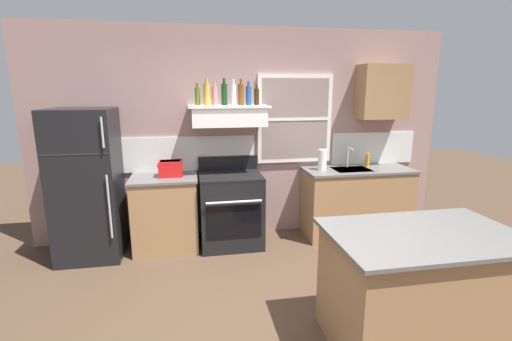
{
  "coord_description": "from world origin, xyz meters",
  "views": [
    {
      "loc": [
        -0.71,
        -2.41,
        1.93
      ],
      "look_at": [
        -0.05,
        1.2,
        1.1
      ],
      "focal_mm": 25.19,
      "sensor_mm": 36.0,
      "label": 1
    }
  ],
  "objects_px": {
    "bottle_amber_wine": "(241,94)",
    "bottle_dark_green_wine": "(224,94)",
    "bottle_champagne_gold_foil": "(207,94)",
    "dish_soap_bottle": "(367,160)",
    "refrigerator": "(87,185)",
    "bottle_rose_pink": "(215,95)",
    "bottle_blue_liqueur": "(249,95)",
    "kitchen_island": "(419,289)",
    "bottle_olive_oil_square": "(197,96)",
    "stove_range": "(231,209)",
    "bottle_clear_tall": "(233,94)",
    "bottle_brown_stout": "(257,96)",
    "toaster": "(171,168)",
    "paper_towel_roll": "(322,160)"
  },
  "relations": [
    {
      "from": "bottle_champagne_gold_foil",
      "to": "bottle_amber_wine",
      "type": "bearing_deg",
      "value": 1.67
    },
    {
      "from": "bottle_rose_pink",
      "to": "stove_range",
      "type": "bearing_deg",
      "value": -42.43
    },
    {
      "from": "bottle_olive_oil_square",
      "to": "bottle_champagne_gold_foil",
      "type": "bearing_deg",
      "value": -27.34
    },
    {
      "from": "bottle_amber_wine",
      "to": "toaster",
      "type": "bearing_deg",
      "value": -177.02
    },
    {
      "from": "bottle_blue_liqueur",
      "to": "kitchen_island",
      "type": "bearing_deg",
      "value": -66.88
    },
    {
      "from": "bottle_champagne_gold_foil",
      "to": "dish_soap_bottle",
      "type": "relative_size",
      "value": 1.78
    },
    {
      "from": "bottle_dark_green_wine",
      "to": "bottle_clear_tall",
      "type": "distance_m",
      "value": 0.12
    },
    {
      "from": "bottle_olive_oil_square",
      "to": "bottle_champagne_gold_foil",
      "type": "xyz_separation_m",
      "value": [
        0.11,
        -0.06,
        0.02
      ]
    },
    {
      "from": "bottle_olive_oil_square",
      "to": "kitchen_island",
      "type": "height_order",
      "value": "bottle_olive_oil_square"
    },
    {
      "from": "refrigerator",
      "to": "bottle_clear_tall",
      "type": "bearing_deg",
      "value": 2.86
    },
    {
      "from": "refrigerator",
      "to": "bottle_rose_pink",
      "type": "bearing_deg",
      "value": 6.25
    },
    {
      "from": "stove_range",
      "to": "bottle_brown_stout",
      "type": "bearing_deg",
      "value": 20.38
    },
    {
      "from": "refrigerator",
      "to": "stove_range",
      "type": "xyz_separation_m",
      "value": [
        1.65,
        0.02,
        -0.4
      ]
    },
    {
      "from": "bottle_olive_oil_square",
      "to": "kitchen_island",
      "type": "xyz_separation_m",
      "value": [
        1.56,
        -2.22,
        -1.4
      ]
    },
    {
      "from": "bottle_dark_green_wine",
      "to": "paper_towel_roll",
      "type": "distance_m",
      "value": 1.5
    },
    {
      "from": "bottle_amber_wine",
      "to": "paper_towel_roll",
      "type": "relative_size",
      "value": 1.14
    },
    {
      "from": "bottle_champagne_gold_foil",
      "to": "bottle_dark_green_wine",
      "type": "distance_m",
      "value": 0.21
    },
    {
      "from": "toaster",
      "to": "bottle_rose_pink",
      "type": "relative_size",
      "value": 1.08
    },
    {
      "from": "bottle_dark_green_wine",
      "to": "kitchen_island",
      "type": "relative_size",
      "value": 0.23
    },
    {
      "from": "dish_soap_bottle",
      "to": "bottle_rose_pink",
      "type": "bearing_deg",
      "value": 179.9
    },
    {
      "from": "stove_range",
      "to": "bottle_clear_tall",
      "type": "height_order",
      "value": "bottle_clear_tall"
    },
    {
      "from": "kitchen_island",
      "to": "bottle_champagne_gold_foil",
      "type": "bearing_deg",
      "value": 123.79
    },
    {
      "from": "paper_towel_roll",
      "to": "stove_range",
      "type": "bearing_deg",
      "value": -178.21
    },
    {
      "from": "dish_soap_bottle",
      "to": "kitchen_island",
      "type": "xyz_separation_m",
      "value": [
        -0.68,
        -2.22,
        -0.54
      ]
    },
    {
      "from": "bottle_amber_wine",
      "to": "bottle_brown_stout",
      "type": "height_order",
      "value": "bottle_amber_wine"
    },
    {
      "from": "dish_soap_bottle",
      "to": "bottle_clear_tall",
      "type": "bearing_deg",
      "value": -177.64
    },
    {
      "from": "bottle_blue_liqueur",
      "to": "bottle_dark_green_wine",
      "type": "bearing_deg",
      "value": -179.15
    },
    {
      "from": "bottle_amber_wine",
      "to": "bottle_dark_green_wine",
      "type": "bearing_deg",
      "value": 173.0
    },
    {
      "from": "bottle_clear_tall",
      "to": "bottle_blue_liqueur",
      "type": "bearing_deg",
      "value": 16.13
    },
    {
      "from": "refrigerator",
      "to": "bottle_olive_oil_square",
      "type": "distance_m",
      "value": 1.63
    },
    {
      "from": "toaster",
      "to": "kitchen_island",
      "type": "xyz_separation_m",
      "value": [
        1.91,
        -2.13,
        -0.55
      ]
    },
    {
      "from": "bottle_champagne_gold_foil",
      "to": "bottle_blue_liqueur",
      "type": "relative_size",
      "value": 1.14
    },
    {
      "from": "toaster",
      "to": "bottle_amber_wine",
      "type": "bearing_deg",
      "value": 2.98
    },
    {
      "from": "stove_range",
      "to": "bottle_amber_wine",
      "type": "height_order",
      "value": "bottle_amber_wine"
    },
    {
      "from": "bottle_champagne_gold_foil",
      "to": "bottle_brown_stout",
      "type": "bearing_deg",
      "value": 5.01
    },
    {
      "from": "dish_soap_bottle",
      "to": "kitchen_island",
      "type": "height_order",
      "value": "dish_soap_bottle"
    },
    {
      "from": "bottle_blue_liqueur",
      "to": "stove_range",
      "type": "bearing_deg",
      "value": -154.97
    },
    {
      "from": "bottle_dark_green_wine",
      "to": "kitchen_island",
      "type": "xyz_separation_m",
      "value": [
        1.24,
        -2.2,
        -1.42
      ]
    },
    {
      "from": "refrigerator",
      "to": "bottle_olive_oil_square",
      "type": "xyz_separation_m",
      "value": [
        1.29,
        0.16,
        0.99
      ]
    },
    {
      "from": "bottle_champagne_gold_foil",
      "to": "dish_soap_bottle",
      "type": "xyz_separation_m",
      "value": [
        2.13,
        0.06,
        -0.88
      ]
    },
    {
      "from": "bottle_brown_stout",
      "to": "paper_towel_roll",
      "type": "relative_size",
      "value": 0.91
    },
    {
      "from": "stove_range",
      "to": "paper_towel_roll",
      "type": "bearing_deg",
      "value": 1.79
    },
    {
      "from": "bottle_amber_wine",
      "to": "bottle_clear_tall",
      "type": "bearing_deg",
      "value": -163.72
    },
    {
      "from": "refrigerator",
      "to": "paper_towel_roll",
      "type": "xyz_separation_m",
      "value": [
        2.85,
        0.06,
        0.18
      ]
    },
    {
      "from": "bottle_blue_liqueur",
      "to": "dish_soap_bottle",
      "type": "relative_size",
      "value": 1.56
    },
    {
      "from": "toaster",
      "to": "bottle_champagne_gold_foil",
      "type": "xyz_separation_m",
      "value": [
        0.46,
        0.03,
        0.87
      ]
    },
    {
      "from": "bottle_dark_green_wine",
      "to": "bottle_clear_tall",
      "type": "height_order",
      "value": "bottle_dark_green_wine"
    },
    {
      "from": "stove_range",
      "to": "bottle_dark_green_wine",
      "type": "height_order",
      "value": "bottle_dark_green_wine"
    },
    {
      "from": "toaster",
      "to": "bottle_amber_wine",
      "type": "height_order",
      "value": "bottle_amber_wine"
    },
    {
      "from": "bottle_champagne_gold_foil",
      "to": "bottle_dark_green_wine",
      "type": "bearing_deg",
      "value": 9.93
    }
  ]
}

